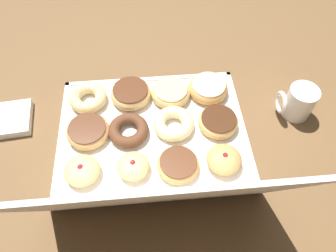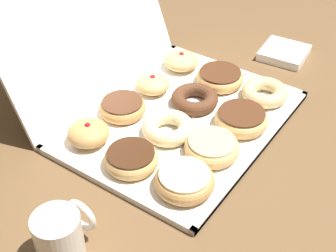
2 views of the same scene
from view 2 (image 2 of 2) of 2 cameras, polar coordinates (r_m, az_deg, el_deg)
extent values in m
plane|color=brown|center=(1.13, 1.53, 0.39)|extent=(3.00, 3.00, 0.00)
cube|color=white|center=(1.13, 1.53, 0.59)|extent=(0.52, 0.40, 0.01)
cube|color=white|center=(1.06, 10.37, -3.06)|extent=(0.52, 0.01, 0.01)
cube|color=white|center=(1.22, -6.13, 3.93)|extent=(0.52, 0.01, 0.01)
cube|color=white|center=(0.98, -6.80, -7.01)|extent=(0.01, 0.40, 0.01)
cube|color=white|center=(1.31, 7.74, 6.43)|extent=(0.01, 0.40, 0.01)
cube|color=white|center=(1.17, -9.87, 12.60)|extent=(0.52, 0.15, 0.39)
torus|color=tan|center=(0.95, 1.93, -6.46)|extent=(0.12, 0.12, 0.04)
cylinder|color=beige|center=(0.94, 1.96, -5.71)|extent=(0.10, 0.10, 0.01)
torus|color=#E5B770|center=(1.02, 5.14, -2.55)|extent=(0.12, 0.12, 0.04)
cylinder|color=#EACC8C|center=(1.01, 5.19, -1.84)|extent=(0.10, 0.10, 0.01)
torus|color=#E5B770|center=(1.10, 8.55, 0.76)|extent=(0.12, 0.12, 0.04)
cylinder|color=#59331E|center=(1.09, 8.63, 1.49)|extent=(0.10, 0.10, 0.01)
torus|color=#EACC8C|center=(1.20, 11.22, 3.87)|extent=(0.11, 0.11, 0.03)
sphere|color=#EACC8C|center=(1.23, 12.06, 5.07)|extent=(0.02, 0.02, 0.02)
sphere|color=#EACC8C|center=(1.23, 11.07, 5.27)|extent=(0.02, 0.02, 0.02)
sphere|color=#EACC8C|center=(1.22, 10.13, 5.14)|extent=(0.02, 0.02, 0.02)
sphere|color=#EACC8C|center=(1.20, 9.54, 4.73)|extent=(0.02, 0.02, 0.02)
sphere|color=#EACC8C|center=(1.19, 9.49, 4.14)|extent=(0.02, 0.02, 0.02)
sphere|color=#EACC8C|center=(1.17, 10.02, 3.57)|extent=(0.02, 0.02, 0.02)
sphere|color=#EACC8C|center=(1.16, 10.97, 3.21)|extent=(0.02, 0.02, 0.02)
sphere|color=#EACC8C|center=(1.17, 12.02, 3.17)|extent=(0.02, 0.02, 0.02)
sphere|color=#EACC8C|center=(1.18, 12.82, 3.48)|extent=(0.02, 0.02, 0.02)
sphere|color=#EACC8C|center=(1.20, 13.11, 4.02)|extent=(0.02, 0.02, 0.02)
sphere|color=#EACC8C|center=(1.21, 12.83, 4.61)|extent=(0.02, 0.02, 0.02)
torus|color=tan|center=(1.00, -4.35, -3.86)|extent=(0.11, 0.11, 0.03)
cylinder|color=#472816|center=(0.99, -4.39, -3.17)|extent=(0.10, 0.10, 0.01)
torus|color=beige|center=(1.07, 0.02, -0.22)|extent=(0.11, 0.11, 0.04)
sphere|color=beige|center=(1.09, 1.20, 1.27)|extent=(0.02, 0.02, 0.02)
sphere|color=beige|center=(1.10, -0.18, 1.49)|extent=(0.02, 0.02, 0.02)
sphere|color=beige|center=(1.09, -1.48, 1.12)|extent=(0.02, 0.02, 0.02)
sphere|color=beige|center=(1.07, -2.11, 0.30)|extent=(0.02, 0.02, 0.02)
sphere|color=beige|center=(1.05, -1.76, -0.61)|extent=(0.02, 0.02, 0.02)
sphere|color=beige|center=(1.03, -0.54, -1.16)|extent=(0.02, 0.02, 0.02)
sphere|color=beige|center=(1.04, 0.96, -1.07)|extent=(0.02, 0.02, 0.02)
sphere|color=beige|center=(1.05, 1.99, -0.38)|extent=(0.02, 0.02, 0.02)
sphere|color=beige|center=(1.07, 2.06, 0.54)|extent=(0.02, 0.02, 0.02)
torus|color=#59331E|center=(1.16, 3.13, 3.18)|extent=(0.11, 0.11, 0.03)
torus|color=tan|center=(1.23, 6.25, 5.53)|extent=(0.12, 0.12, 0.03)
cylinder|color=#59331E|center=(1.23, 6.30, 6.14)|extent=(0.10, 0.10, 0.01)
ellipsoid|color=tan|center=(1.06, -9.27, -0.82)|extent=(0.09, 0.09, 0.05)
sphere|color=#B21923|center=(1.05, -9.38, 0.04)|extent=(0.01, 0.01, 0.01)
torus|color=tan|center=(1.13, -5.32, 2.13)|extent=(0.11, 0.11, 0.03)
cylinder|color=#59331E|center=(1.13, -5.37, 2.75)|extent=(0.09, 0.09, 0.01)
ellipsoid|color=#E5B770|center=(1.20, -1.79, 4.94)|extent=(0.08, 0.08, 0.04)
sphere|color=#B21923|center=(1.19, -1.81, 5.68)|extent=(0.01, 0.01, 0.01)
ellipsoid|color=#E5B770|center=(1.29, 1.57, 7.61)|extent=(0.09, 0.09, 0.04)
sphere|color=#B21923|center=(1.28, 1.58, 8.34)|extent=(0.01, 0.01, 0.01)
cylinder|color=white|center=(0.86, -12.63, -12.63)|extent=(0.08, 0.08, 0.10)
cylinder|color=black|center=(0.82, -13.05, -10.81)|extent=(0.07, 0.07, 0.01)
torus|color=white|center=(0.87, -10.13, -10.20)|extent=(0.01, 0.07, 0.07)
cube|color=white|center=(1.40, 13.39, 8.31)|extent=(0.13, 0.13, 0.02)
camera|label=1|loc=(1.22, -23.37, 38.47)|focal=33.58mm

